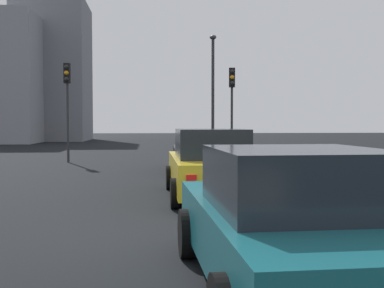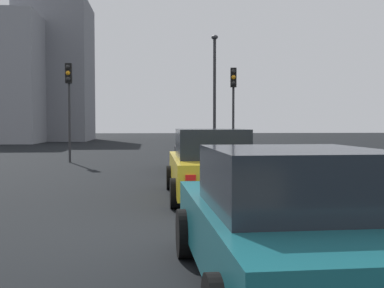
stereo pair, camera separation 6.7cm
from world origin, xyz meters
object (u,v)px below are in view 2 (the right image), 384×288
(street_lamp_kerbside, at_px, (215,84))
(traffic_light_near_right, at_px, (233,94))
(car_black_left_lead, at_px, (201,152))
(traffic_light_near_left, at_px, (69,92))
(car_yellow_left_second, at_px, (210,165))
(car_teal_left_third, at_px, (288,223))

(street_lamp_kerbside, bearing_deg, traffic_light_near_right, -173.80)
(car_black_left_lead, relative_size, traffic_light_near_left, 1.08)
(car_black_left_lead, height_order, car_yellow_left_second, car_yellow_left_second)
(car_black_left_lead, height_order, car_teal_left_third, car_teal_left_third)
(car_teal_left_third, relative_size, traffic_light_near_right, 0.98)
(traffic_light_near_right, bearing_deg, traffic_light_near_left, -81.72)
(car_teal_left_third, height_order, traffic_light_near_left, traffic_light_near_left)
(car_yellow_left_second, bearing_deg, street_lamp_kerbside, -7.93)
(car_yellow_left_second, height_order, car_teal_left_third, car_yellow_left_second)
(car_teal_left_third, xyz_separation_m, traffic_light_near_right, (16.64, -2.41, 2.40))
(car_black_left_lead, bearing_deg, street_lamp_kerbside, -9.44)
(car_yellow_left_second, relative_size, traffic_light_near_left, 1.02)
(street_lamp_kerbside, bearing_deg, car_teal_left_third, 174.30)
(traffic_light_near_right, bearing_deg, street_lamp_kerbside, -165.38)
(car_black_left_lead, relative_size, street_lamp_kerbside, 0.74)
(car_black_left_lead, xyz_separation_m, car_teal_left_third, (-12.25, 0.41, 0.02))
(traffic_light_near_left, height_order, street_lamp_kerbside, street_lamp_kerbside)
(traffic_light_near_right, bearing_deg, car_black_left_lead, -16.08)
(traffic_light_near_left, distance_m, street_lamp_kerbside, 8.03)
(car_black_left_lead, bearing_deg, car_yellow_left_second, 177.82)
(car_yellow_left_second, relative_size, traffic_light_near_right, 1.05)
(traffic_light_near_right, relative_size, street_lamp_kerbside, 0.67)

